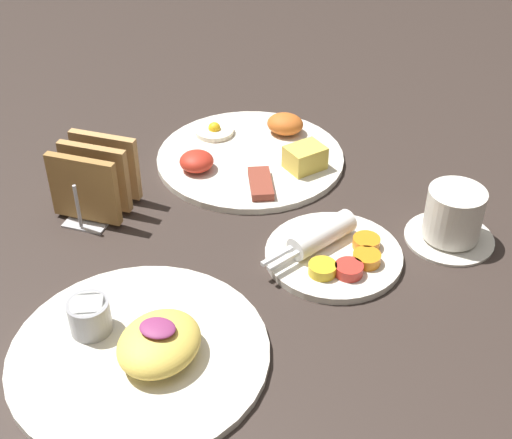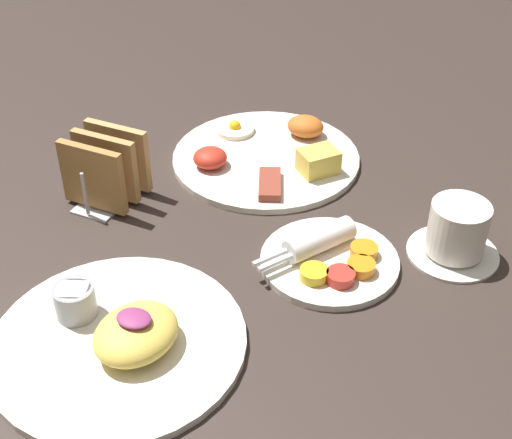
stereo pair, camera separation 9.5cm
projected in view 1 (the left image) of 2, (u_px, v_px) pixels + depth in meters
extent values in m
plane|color=#332823|center=(196.00, 242.00, 0.96)|extent=(3.00, 3.00, 0.00)
cylinder|color=silver|center=(250.00, 158.00, 1.12)|extent=(0.29, 0.29, 0.01)
cube|color=#E5C64C|center=(305.00, 158.00, 1.08)|extent=(0.07, 0.07, 0.04)
ellipsoid|color=#C66023|center=(285.00, 124.00, 1.17)|extent=(0.06, 0.05, 0.03)
cylinder|color=#F4EACC|center=(214.00, 131.00, 1.17)|extent=(0.06, 0.06, 0.01)
sphere|color=yellow|center=(214.00, 128.00, 1.17)|extent=(0.02, 0.02, 0.02)
ellipsoid|color=red|center=(197.00, 161.00, 1.08)|extent=(0.05, 0.05, 0.03)
cube|color=brown|center=(261.00, 184.00, 1.04)|extent=(0.06, 0.08, 0.01)
cylinder|color=silver|center=(333.00, 255.00, 0.93)|extent=(0.18, 0.18, 0.01)
cylinder|color=gold|center=(323.00, 269.00, 0.89)|extent=(0.04, 0.04, 0.01)
cylinder|color=red|center=(349.00, 269.00, 0.89)|extent=(0.04, 0.04, 0.01)
cylinder|color=orange|center=(367.00, 258.00, 0.90)|extent=(0.04, 0.04, 0.01)
cylinder|color=orange|center=(366.00, 243.00, 0.93)|extent=(0.04, 0.04, 0.01)
cylinder|color=white|center=(322.00, 235.00, 0.93)|extent=(0.08, 0.10, 0.03)
cube|color=silver|center=(283.00, 261.00, 0.89)|extent=(0.03, 0.05, 0.00)
cube|color=silver|center=(277.00, 256.00, 0.89)|extent=(0.03, 0.05, 0.00)
cylinder|color=silver|center=(139.00, 354.00, 0.79)|extent=(0.29, 0.29, 0.01)
ellipsoid|color=#EAC651|center=(159.00, 343.00, 0.77)|extent=(0.10, 0.11, 0.04)
ellipsoid|color=#8C3366|center=(157.00, 328.00, 0.75)|extent=(0.04, 0.03, 0.01)
cylinder|color=#99999E|center=(90.00, 316.00, 0.80)|extent=(0.05, 0.05, 0.04)
cylinder|color=white|center=(88.00, 306.00, 0.79)|extent=(0.04, 0.04, 0.01)
cube|color=#B7B7BC|center=(100.00, 206.00, 1.02)|extent=(0.06, 0.12, 0.01)
cube|color=#A3753D|center=(84.00, 189.00, 0.97)|extent=(0.10, 0.01, 0.10)
cube|color=#B2844C|center=(95.00, 176.00, 0.99)|extent=(0.10, 0.01, 0.10)
cube|color=tan|center=(106.00, 165.00, 1.01)|extent=(0.10, 0.01, 0.10)
cylinder|color=#B7B7BC|center=(78.00, 206.00, 0.96)|extent=(0.01, 0.00, 0.07)
cylinder|color=#B7B7BC|center=(114.00, 165.00, 1.04)|extent=(0.01, 0.01, 0.07)
cylinder|color=silver|center=(449.00, 237.00, 0.96)|extent=(0.12, 0.12, 0.01)
cylinder|color=silver|center=(454.00, 213.00, 0.94)|extent=(0.08, 0.08, 0.07)
cylinder|color=#381E0F|center=(458.00, 195.00, 0.92)|extent=(0.06, 0.06, 0.01)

